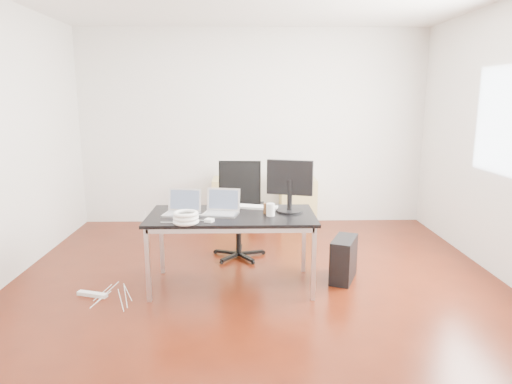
{
  "coord_description": "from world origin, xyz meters",
  "views": [
    {
      "loc": [
        -0.11,
        -4.18,
        1.83
      ],
      "look_at": [
        0.0,
        0.55,
        0.85
      ],
      "focal_mm": 32.0,
      "sensor_mm": 36.0,
      "label": 1
    }
  ],
  "objects_px": {
    "desk": "(232,220)",
    "filing_cabinet_right": "(298,202)",
    "office_chair": "(239,205)",
    "pc_tower": "(344,259)",
    "filing_cabinet_left": "(231,202)"
  },
  "relations": [
    {
      "from": "desk",
      "to": "filing_cabinet_right",
      "type": "relative_size",
      "value": 2.29
    },
    {
      "from": "desk",
      "to": "office_chair",
      "type": "height_order",
      "value": "office_chair"
    },
    {
      "from": "filing_cabinet_right",
      "to": "pc_tower",
      "type": "relative_size",
      "value": 1.56
    },
    {
      "from": "office_chair",
      "to": "filing_cabinet_right",
      "type": "distance_m",
      "value": 1.51
    },
    {
      "from": "filing_cabinet_left",
      "to": "pc_tower",
      "type": "bearing_deg",
      "value": -59.16
    },
    {
      "from": "pc_tower",
      "to": "filing_cabinet_left",
      "type": "bearing_deg",
      "value": 144.2
    },
    {
      "from": "desk",
      "to": "office_chair",
      "type": "relative_size",
      "value": 1.48
    },
    {
      "from": "filing_cabinet_left",
      "to": "pc_tower",
      "type": "height_order",
      "value": "filing_cabinet_left"
    },
    {
      "from": "filing_cabinet_left",
      "to": "filing_cabinet_right",
      "type": "distance_m",
      "value": 0.97
    },
    {
      "from": "office_chair",
      "to": "pc_tower",
      "type": "distance_m",
      "value": 1.39
    },
    {
      "from": "desk",
      "to": "filing_cabinet_right",
      "type": "xyz_separation_m",
      "value": [
        0.89,
        2.15,
        -0.33
      ]
    },
    {
      "from": "filing_cabinet_right",
      "to": "pc_tower",
      "type": "xyz_separation_m",
      "value": [
        0.24,
        -2.03,
        -0.13
      ]
    },
    {
      "from": "desk",
      "to": "filing_cabinet_right",
      "type": "height_order",
      "value": "desk"
    },
    {
      "from": "desk",
      "to": "filing_cabinet_right",
      "type": "distance_m",
      "value": 2.35
    },
    {
      "from": "pc_tower",
      "to": "office_chair",
      "type": "bearing_deg",
      "value": 166.88
    }
  ]
}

